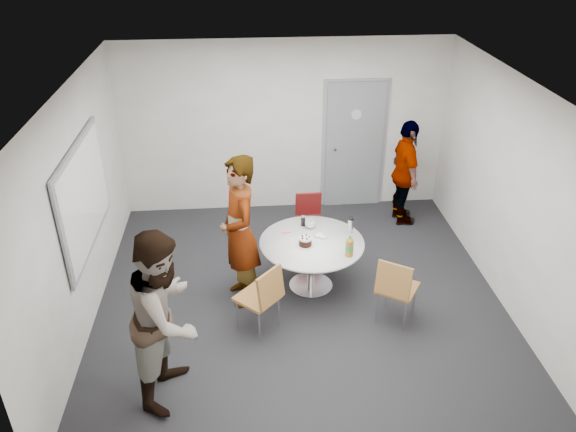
{
  "coord_description": "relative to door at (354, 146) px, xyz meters",
  "views": [
    {
      "loc": [
        -0.62,
        -5.64,
        4.38
      ],
      "look_at": [
        -0.13,
        0.25,
        1.06
      ],
      "focal_mm": 35.0,
      "sensor_mm": 36.0,
      "label": 1
    }
  ],
  "objects": [
    {
      "name": "person_right",
      "position": [
        0.67,
        -0.65,
        -0.21
      ],
      "size": [
        0.43,
        0.97,
        1.64
      ],
      "primitive_type": "imported",
      "rotation": [
        0.0,
        0.0,
        1.6
      ],
      "color": "black",
      "rests_on": "floor"
    },
    {
      "name": "wall_back",
      "position": [
        -1.1,
        0.02,
        0.32
      ],
      "size": [
        5.0,
        0.0,
        5.0
      ],
      "primitive_type": "plane",
      "rotation": [
        1.57,
        0.0,
        0.0
      ],
      "color": "#B8B5AF",
      "rests_on": "floor"
    },
    {
      "name": "floor",
      "position": [
        -1.1,
        -2.48,
        -1.03
      ],
      "size": [
        5.0,
        5.0,
        0.0
      ],
      "primitive_type": "plane",
      "color": "black",
      "rests_on": "ground"
    },
    {
      "name": "wall_left",
      "position": [
        -3.6,
        -2.48,
        0.32
      ],
      "size": [
        0.0,
        5.0,
        5.0
      ],
      "primitive_type": "plane",
      "rotation": [
        1.57,
        0.0,
        1.57
      ],
      "color": "#B8B5AF",
      "rests_on": "floor"
    },
    {
      "name": "person_main",
      "position": [
        -1.82,
        -2.4,
        -0.07
      ],
      "size": [
        0.62,
        0.79,
        1.92
      ],
      "primitive_type": "imported",
      "rotation": [
        0.0,
        0.0,
        -1.31
      ],
      "color": "#A5C6EA",
      "rests_on": "floor"
    },
    {
      "name": "wall_right",
      "position": [
        1.4,
        -2.48,
        0.32
      ],
      "size": [
        0.0,
        5.0,
        5.0
      ],
      "primitive_type": "plane",
      "rotation": [
        1.57,
        0.0,
        -1.57
      ],
      "color": "#B8B5AF",
      "rests_on": "floor"
    },
    {
      "name": "ceiling",
      "position": [
        -1.1,
        -2.48,
        1.67
      ],
      "size": [
        5.0,
        5.0,
        0.0
      ],
      "primitive_type": "plane",
      "rotation": [
        3.14,
        0.0,
        0.0
      ],
      "color": "silver",
      "rests_on": "wall_back"
    },
    {
      "name": "person_left",
      "position": [
        -2.53,
        -3.85,
        -0.1
      ],
      "size": [
        0.91,
        1.05,
        1.86
      ],
      "primitive_type": "imported",
      "rotation": [
        0.0,
        0.0,
        1.31
      ],
      "color": "white",
      "rests_on": "floor"
    },
    {
      "name": "table",
      "position": [
        -0.91,
        -2.24,
        -0.43
      ],
      "size": [
        1.31,
        1.31,
        0.97
      ],
      "color": "white",
      "rests_on": "floor"
    },
    {
      "name": "wall_front",
      "position": [
        -1.1,
        -4.98,
        0.32
      ],
      "size": [
        5.0,
        0.0,
        5.0
      ],
      "primitive_type": "plane",
      "rotation": [
        -1.57,
        0.0,
        0.0
      ],
      "color": "#B8B5AF",
      "rests_on": "floor"
    },
    {
      "name": "chair_near_left",
      "position": [
        -1.58,
        -3.07,
        -0.49
      ],
      "size": [
        0.61,
        0.61,
        0.88
      ],
      "rotation": [
        0.0,
        0.0,
        0.83
      ],
      "color": "#935D2D",
      "rests_on": "floor"
    },
    {
      "name": "chair_near_right",
      "position": [
        -0.06,
        -3.04,
        -0.49
      ],
      "size": [
        0.6,
        0.61,
        0.89
      ],
      "rotation": [
        0.0,
        0.0,
        -0.58
      ],
      "color": "#935D2D",
      "rests_on": "floor"
    },
    {
      "name": "door",
      "position": [
        0.0,
        0.0,
        0.0
      ],
      "size": [
        1.02,
        0.17,
        2.12
      ],
      "color": "slate",
      "rests_on": "wall_back"
    },
    {
      "name": "chair_far",
      "position": [
        -0.85,
        -1.24,
        -0.54
      ],
      "size": [
        0.39,
        0.42,
        0.81
      ],
      "rotation": [
        0.0,
        0.0,
        3.15
      ],
      "color": "#5C1312",
      "rests_on": "floor"
    },
    {
      "name": "whiteboard",
      "position": [
        -3.56,
        -2.28,
        0.42
      ],
      "size": [
        0.04,
        1.9,
        1.25
      ],
      "color": "gray",
      "rests_on": "wall_left"
    }
  ]
}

